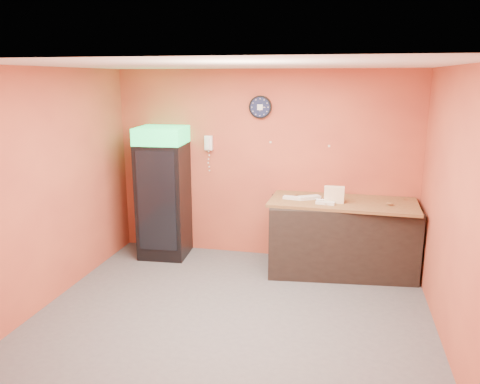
# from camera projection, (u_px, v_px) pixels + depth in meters

# --- Properties ---
(floor) EXTENTS (4.50, 4.50, 0.00)m
(floor) POSITION_uv_depth(u_px,v_px,m) (233.00, 315.00, 5.42)
(floor) COLOR #47474C
(floor) RESTS_ON ground
(back_wall) EXTENTS (4.50, 0.02, 2.80)m
(back_wall) POSITION_uv_depth(u_px,v_px,m) (264.00, 165.00, 6.98)
(back_wall) COLOR #C45737
(back_wall) RESTS_ON floor
(left_wall) EXTENTS (0.02, 4.00, 2.80)m
(left_wall) POSITION_uv_depth(u_px,v_px,m) (49.00, 188.00, 5.56)
(left_wall) COLOR #C45737
(left_wall) RESTS_ON floor
(right_wall) EXTENTS (0.02, 4.00, 2.80)m
(right_wall) POSITION_uv_depth(u_px,v_px,m) (454.00, 210.00, 4.61)
(right_wall) COLOR #C45737
(right_wall) RESTS_ON floor
(ceiling) EXTENTS (4.50, 4.00, 0.02)m
(ceiling) POSITION_uv_depth(u_px,v_px,m) (232.00, 65.00, 4.75)
(ceiling) COLOR white
(ceiling) RESTS_ON back_wall
(beverage_cooler) EXTENTS (0.74, 0.75, 1.97)m
(beverage_cooler) POSITION_uv_depth(u_px,v_px,m) (163.00, 195.00, 7.02)
(beverage_cooler) COLOR black
(beverage_cooler) RESTS_ON floor
(prep_counter) EXTENTS (2.06, 1.08, 0.99)m
(prep_counter) POSITION_uv_depth(u_px,v_px,m) (341.00, 238.00, 6.53)
(prep_counter) COLOR black
(prep_counter) RESTS_ON floor
(wall_clock) EXTENTS (0.33, 0.06, 0.33)m
(wall_clock) POSITION_uv_depth(u_px,v_px,m) (260.00, 107.00, 6.76)
(wall_clock) COLOR black
(wall_clock) RESTS_ON back_wall
(wall_phone) EXTENTS (0.12, 0.10, 0.22)m
(wall_phone) POSITION_uv_depth(u_px,v_px,m) (209.00, 143.00, 7.03)
(wall_phone) COLOR white
(wall_phone) RESTS_ON back_wall
(butcher_paper) EXTENTS (2.01, 0.97, 0.04)m
(butcher_paper) POSITION_uv_depth(u_px,v_px,m) (343.00, 202.00, 6.41)
(butcher_paper) COLOR olive
(butcher_paper) RESTS_ON prep_counter
(sub_roll_stack) EXTENTS (0.27, 0.09, 0.22)m
(sub_roll_stack) POSITION_uv_depth(u_px,v_px,m) (334.00, 195.00, 6.29)
(sub_roll_stack) COLOR #F3E4BD
(sub_roll_stack) RESTS_ON butcher_paper
(wrapped_sandwich_left) EXTENTS (0.27, 0.14, 0.04)m
(wrapped_sandwich_left) POSITION_uv_depth(u_px,v_px,m) (292.00, 198.00, 6.49)
(wrapped_sandwich_left) COLOR silver
(wrapped_sandwich_left) RESTS_ON butcher_paper
(wrapped_sandwich_mid) EXTENTS (0.26, 0.13, 0.04)m
(wrapped_sandwich_mid) POSITION_uv_depth(u_px,v_px,m) (325.00, 203.00, 6.23)
(wrapped_sandwich_mid) COLOR silver
(wrapped_sandwich_mid) RESTS_ON butcher_paper
(wrapped_sandwich_right) EXTENTS (0.33, 0.26, 0.04)m
(wrapped_sandwich_right) POSITION_uv_depth(u_px,v_px,m) (309.00, 198.00, 6.49)
(wrapped_sandwich_right) COLOR silver
(wrapped_sandwich_right) RESTS_ON butcher_paper
(kitchen_tool) EXTENTS (0.07, 0.07, 0.07)m
(kitchen_tool) POSITION_uv_depth(u_px,v_px,m) (328.00, 198.00, 6.40)
(kitchen_tool) COLOR silver
(kitchen_tool) RESTS_ON butcher_paper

